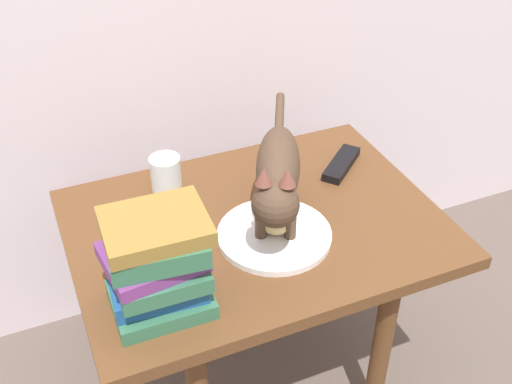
{
  "coord_description": "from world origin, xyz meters",
  "views": [
    {
      "loc": [
        -0.41,
        -0.97,
        1.36
      ],
      "look_at": [
        0.0,
        0.0,
        0.59
      ],
      "focal_mm": 44.39,
      "sensor_mm": 36.0,
      "label": 1
    }
  ],
  "objects_px": {
    "side_table": "(256,247)",
    "tv_remote": "(341,164)",
    "book_stack": "(157,263)",
    "bread_roll": "(273,220)",
    "candle_jar": "(166,176)",
    "plate": "(274,235)",
    "cat": "(277,173)"
  },
  "relations": [
    {
      "from": "side_table",
      "to": "tv_remote",
      "type": "height_order",
      "value": "tv_remote"
    },
    {
      "from": "book_stack",
      "to": "bread_roll",
      "type": "bearing_deg",
      "value": 19.91
    },
    {
      "from": "bread_roll",
      "to": "candle_jar",
      "type": "bearing_deg",
      "value": 122.99
    },
    {
      "from": "book_stack",
      "to": "candle_jar",
      "type": "distance_m",
      "value": 0.36
    },
    {
      "from": "side_table",
      "to": "plate",
      "type": "relative_size",
      "value": 3.3
    },
    {
      "from": "book_stack",
      "to": "candle_jar",
      "type": "relative_size",
      "value": 2.29
    },
    {
      "from": "book_stack",
      "to": "tv_remote",
      "type": "distance_m",
      "value": 0.59
    },
    {
      "from": "bread_roll",
      "to": "candle_jar",
      "type": "relative_size",
      "value": 0.94
    },
    {
      "from": "book_stack",
      "to": "tv_remote",
      "type": "bearing_deg",
      "value": 26.71
    },
    {
      "from": "bread_roll",
      "to": "book_stack",
      "type": "distance_m",
      "value": 0.29
    },
    {
      "from": "book_stack",
      "to": "plate",
      "type": "bearing_deg",
      "value": 18.27
    },
    {
      "from": "side_table",
      "to": "cat",
      "type": "bearing_deg",
      "value": -33.67
    },
    {
      "from": "plate",
      "to": "candle_jar",
      "type": "distance_m",
      "value": 0.3
    },
    {
      "from": "plate",
      "to": "candle_jar",
      "type": "bearing_deg",
      "value": 121.9
    },
    {
      "from": "tv_remote",
      "to": "book_stack",
      "type": "bearing_deg",
      "value": 165.86
    },
    {
      "from": "side_table",
      "to": "bread_roll",
      "type": "distance_m",
      "value": 0.12
    },
    {
      "from": "bread_roll",
      "to": "tv_remote",
      "type": "height_order",
      "value": "bread_roll"
    },
    {
      "from": "bread_roll",
      "to": "book_stack",
      "type": "bearing_deg",
      "value": -160.09
    },
    {
      "from": "bread_roll",
      "to": "tv_remote",
      "type": "xyz_separation_m",
      "value": [
        0.25,
        0.17,
        -0.03
      ]
    },
    {
      "from": "book_stack",
      "to": "tv_remote",
      "type": "xyz_separation_m",
      "value": [
        0.52,
        0.26,
        -0.09
      ]
    },
    {
      "from": "plate",
      "to": "bread_roll",
      "type": "height_order",
      "value": "bread_roll"
    },
    {
      "from": "plate",
      "to": "cat",
      "type": "xyz_separation_m",
      "value": [
        0.02,
        0.04,
        0.13
      ]
    },
    {
      "from": "bread_roll",
      "to": "cat",
      "type": "xyz_separation_m",
      "value": [
        0.02,
        0.03,
        0.09
      ]
    },
    {
      "from": "book_stack",
      "to": "side_table",
      "type": "bearing_deg",
      "value": 30.72
    },
    {
      "from": "plate",
      "to": "cat",
      "type": "relative_size",
      "value": 0.54
    },
    {
      "from": "cat",
      "to": "side_table",
      "type": "bearing_deg",
      "value": 146.33
    },
    {
      "from": "side_table",
      "to": "bread_roll",
      "type": "bearing_deg",
      "value": -72.78
    },
    {
      "from": "plate",
      "to": "bread_roll",
      "type": "distance_m",
      "value": 0.03
    },
    {
      "from": "book_stack",
      "to": "candle_jar",
      "type": "bearing_deg",
      "value": 71.87
    },
    {
      "from": "side_table",
      "to": "cat",
      "type": "distance_m",
      "value": 0.21
    },
    {
      "from": "plate",
      "to": "bread_roll",
      "type": "bearing_deg",
      "value": 83.95
    },
    {
      "from": "cat",
      "to": "tv_remote",
      "type": "bearing_deg",
      "value": 30.3
    }
  ]
}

